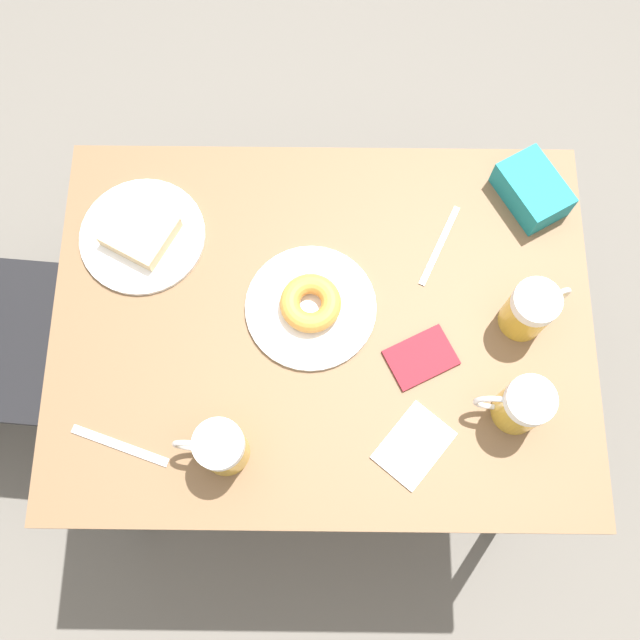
{
  "coord_description": "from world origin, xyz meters",
  "views": [
    {
      "loc": [
        -0.41,
        -0.0,
        2.07
      ],
      "look_at": [
        0.0,
        0.0,
        0.76
      ],
      "focal_mm": 40.0,
      "sensor_mm": 36.0,
      "label": 1
    }
  ],
  "objects": [
    {
      "name": "napkin_folded",
      "position": [
        -0.24,
        -0.17,
        0.75
      ],
      "size": [
        0.17,
        0.16,
        0.0
      ],
      "rotation": [
        0.0,
        0.0,
        2.45
      ],
      "color": "white",
      "rests_on": "table"
    },
    {
      "name": "passport_near_edge",
      "position": [
        -0.07,
        -0.19,
        0.75
      ],
      "size": [
        0.14,
        0.15,
        0.01
      ],
      "rotation": [
        0.0,
        0.0,
        3.61
      ],
      "color": "maroon",
      "rests_on": "table"
    },
    {
      "name": "fork",
      "position": [
        0.17,
        -0.24,
        0.75
      ],
      "size": [
        0.17,
        0.09,
        0.0
      ],
      "rotation": [
        0.0,
        0.0,
        4.28
      ],
      "color": "silver",
      "rests_on": "table"
    },
    {
      "name": "knife",
      "position": [
        -0.24,
        0.37,
        0.74
      ],
      "size": [
        0.08,
        0.19,
        0.0
      ],
      "rotation": [
        0.0,
        0.0,
        5.95
      ],
      "color": "silver",
      "rests_on": "table"
    },
    {
      "name": "beer_mug_center",
      "position": [
        -0.17,
        -0.36,
        0.81
      ],
      "size": [
        0.09,
        0.13,
        0.13
      ],
      "color": "gold",
      "rests_on": "table"
    },
    {
      "name": "plate_with_donut",
      "position": [
        0.03,
        0.02,
        0.76
      ],
      "size": [
        0.26,
        0.26,
        0.05
      ],
      "color": "white",
      "rests_on": "table"
    },
    {
      "name": "blue_pouch",
      "position": [
        0.28,
        -0.42,
        0.78
      ],
      "size": [
        0.18,
        0.16,
        0.07
      ],
      "rotation": [
        0.0,
        0.0,
        3.66
      ],
      "color": "teal",
      "rests_on": "table"
    },
    {
      "name": "plate_with_cake",
      "position": [
        0.18,
        0.37,
        0.76
      ],
      "size": [
        0.25,
        0.25,
        0.04
      ],
      "color": "white",
      "rests_on": "table"
    },
    {
      "name": "ground_plane",
      "position": [
        0.0,
        0.0,
        0.0
      ],
      "size": [
        8.0,
        8.0,
        0.0
      ],
      "primitive_type": "plane",
      "color": "#666059"
    },
    {
      "name": "beer_mug_left",
      "position": [
        -0.25,
        0.18,
        0.81
      ],
      "size": [
        0.09,
        0.13,
        0.13
      ],
      "color": "gold",
      "rests_on": "table"
    },
    {
      "name": "beer_mug_right",
      "position": [
        0.01,
        -0.39,
        0.81
      ],
      "size": [
        0.09,
        0.13,
        0.13
      ],
      "color": "gold",
      "rests_on": "table"
    },
    {
      "name": "table",
      "position": [
        0.0,
        0.0,
        0.68
      ],
      "size": [
        0.78,
        1.06,
        0.74
      ],
      "color": "brown",
      "rests_on": "ground_plane"
    }
  ]
}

